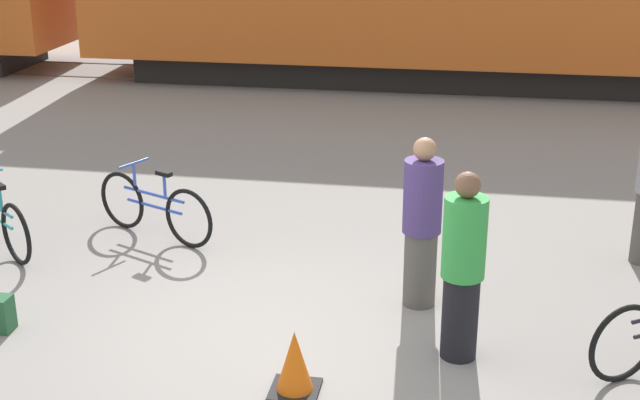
{
  "coord_description": "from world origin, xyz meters",
  "views": [
    {
      "loc": [
        1.68,
        -7.06,
        3.94
      ],
      "look_at": [
        0.34,
        0.71,
        1.1
      ],
      "focal_mm": 50.0,
      "sensor_mm": 36.0,
      "label": 1
    }
  ],
  "objects_px": {
    "bicycle_blue": "(154,207)",
    "person_in_purple": "(422,224)",
    "traffic_cone": "(295,364)",
    "person_in_green": "(463,268)"
  },
  "relations": [
    {
      "from": "bicycle_blue",
      "to": "person_in_purple",
      "type": "xyz_separation_m",
      "value": [
        3.14,
        -1.22,
        0.47
      ]
    },
    {
      "from": "bicycle_blue",
      "to": "traffic_cone",
      "type": "relative_size",
      "value": 2.95
    },
    {
      "from": "bicycle_blue",
      "to": "traffic_cone",
      "type": "height_order",
      "value": "bicycle_blue"
    },
    {
      "from": "traffic_cone",
      "to": "person_in_purple",
      "type": "bearing_deg",
      "value": 63.54
    },
    {
      "from": "bicycle_blue",
      "to": "traffic_cone",
      "type": "bearing_deg",
      "value": -53.07
    },
    {
      "from": "bicycle_blue",
      "to": "person_in_green",
      "type": "distance_m",
      "value": 4.2
    },
    {
      "from": "traffic_cone",
      "to": "bicycle_blue",
      "type": "bearing_deg",
      "value": 126.93
    },
    {
      "from": "person_in_green",
      "to": "person_in_purple",
      "type": "bearing_deg",
      "value": -132.05
    },
    {
      "from": "person_in_purple",
      "to": "traffic_cone",
      "type": "distance_m",
      "value": 2.08
    },
    {
      "from": "person_in_green",
      "to": "traffic_cone",
      "type": "xyz_separation_m",
      "value": [
        -1.3,
        -0.81,
        -0.59
      ]
    }
  ]
}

